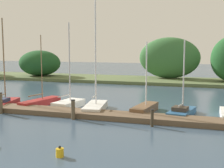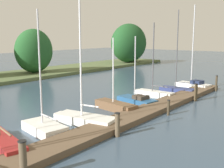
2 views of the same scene
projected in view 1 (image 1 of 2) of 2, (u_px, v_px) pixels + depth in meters
dock_pier at (112, 116)px, 20.14m from camera, size 28.75×1.80×0.35m
far_shore at (189, 63)px, 38.72m from camera, size 72.63×8.65×7.32m
sailboat_1 at (5, 101)px, 24.54m from camera, size 2.10×3.84×7.01m
sailboat_2 at (42, 102)px, 24.54m from camera, size 1.76×4.34×5.68m
sailboat_3 at (70, 103)px, 23.79m from camera, size 1.81×3.12×6.58m
sailboat_4 at (96, 106)px, 22.43m from camera, size 1.94×4.15×8.48m
sailboat_5 at (145, 108)px, 21.80m from camera, size 1.48×3.70×5.09m
sailboat_6 at (182, 111)px, 20.88m from camera, size 1.84×3.60×5.19m
mooring_piling_1 at (1, 103)px, 21.46m from camera, size 0.32×0.32×1.51m
mooring_piling_2 at (73, 109)px, 19.75m from camera, size 0.29×0.29×1.30m
mooring_piling_3 at (152, 118)px, 17.94m from camera, size 0.21×0.21×1.05m
channel_buoy_1 at (60, 152)px, 13.05m from camera, size 0.35×0.35×0.50m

